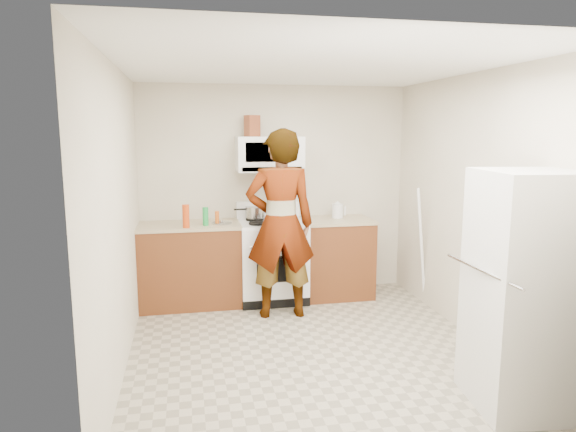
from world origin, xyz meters
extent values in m
plane|color=gray|center=(0.00, 0.00, 0.00)|extent=(3.60, 3.60, 0.00)
cube|color=beige|center=(0.00, 1.79, 1.25)|extent=(3.20, 0.02, 2.50)
cube|color=beige|center=(1.59, 0.00, 1.25)|extent=(0.02, 3.60, 2.50)
cube|color=#5E2916|center=(-1.04, 1.49, 0.45)|extent=(1.12, 0.62, 0.90)
cube|color=tan|center=(-1.04, 1.49, 0.92)|extent=(1.14, 0.64, 0.03)
cube|color=#5E2916|center=(0.68, 1.49, 0.45)|extent=(0.80, 0.62, 0.90)
cube|color=tan|center=(0.68, 1.49, 0.92)|extent=(0.82, 0.64, 0.03)
cube|color=white|center=(-0.10, 1.48, 0.45)|extent=(0.76, 0.65, 0.90)
cube|color=white|center=(-0.10, 1.48, 0.92)|extent=(0.76, 0.62, 0.03)
cube|color=white|center=(-0.10, 1.76, 1.03)|extent=(0.76, 0.08, 0.20)
cube|color=white|center=(-0.10, 1.61, 1.70)|extent=(0.76, 0.38, 0.40)
imported|color=tan|center=(-0.10, 0.94, 1.00)|extent=(0.75, 0.51, 1.99)
cube|color=silver|center=(1.28, -1.20, 0.85)|extent=(0.78, 0.78, 1.70)
cylinder|color=silver|center=(0.71, 1.56, 1.02)|extent=(0.17, 0.17, 0.16)
cube|color=brown|center=(-0.30, 1.63, 2.02)|extent=(0.18, 0.18, 0.24)
cylinder|color=#A8A8AD|center=(-0.27, 1.66, 1.02)|extent=(0.25, 0.25, 0.12)
cube|color=silver|center=(-0.02, 1.38, 0.96)|extent=(0.28, 0.22, 0.05)
cylinder|color=#BE3A0E|center=(-1.07, 1.26, 1.06)|extent=(0.09, 0.09, 0.25)
cylinder|color=#D35917|center=(-0.73, 1.45, 1.01)|extent=(0.06, 0.06, 0.14)
cylinder|color=#198B39|center=(-0.86, 1.35, 1.04)|extent=(0.08, 0.08, 0.20)
cylinder|color=silver|center=(-0.68, 1.44, 0.94)|extent=(0.29, 0.29, 0.01)
cylinder|color=white|center=(1.53, 0.97, 0.68)|extent=(0.25, 0.19, 1.34)
camera|label=1|loc=(-1.05, -4.27, 1.96)|focal=32.00mm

